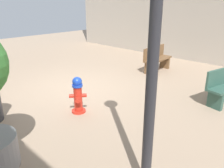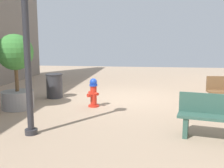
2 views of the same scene
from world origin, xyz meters
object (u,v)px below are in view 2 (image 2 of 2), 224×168
Objects in this scene: planter_tree at (16,66)px; street_lamp at (25,14)px; bench_far at (222,116)px; fire_hydrant at (93,93)px; trash_bin at (54,86)px.

street_lamp reaches higher than planter_tree.
street_lamp reaches higher than bench_far.
bench_far is at bearing -176.64° from street_lamp.
planter_tree is (2.26, 0.53, 0.86)m from fire_hydrant.
planter_tree is (5.51, -1.88, 0.82)m from bench_far.
street_lamp reaches higher than fire_hydrant.
fire_hydrant is 0.49× the size of bench_far.
bench_far is at bearing 161.15° from planter_tree.
fire_hydrant is 2.02m from trash_bin.
bench_far reaches higher than trash_bin.
trash_bin is at bearing -35.71° from bench_far.
street_lamp is 4.43m from trash_bin.
street_lamp is at bearing 71.58° from fire_hydrant.
bench_far is 4.65m from street_lamp.
planter_tree is at bearing 70.38° from trash_bin.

